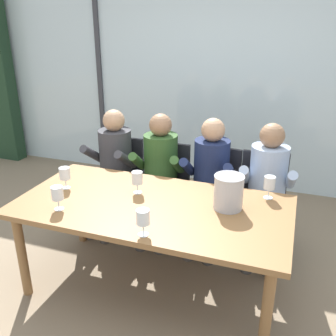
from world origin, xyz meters
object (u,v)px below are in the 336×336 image
person_navy_polo (209,176)px  wine_glass_near_bucket (269,184)px  chair_left_of_center (166,181)px  person_pale_blue_shirt (267,184)px  dining_table (152,213)px  chair_right_of_center (262,193)px  person_charcoal_jacket (112,163)px  wine_glass_center_pour (137,178)px  wine_glass_spare_empty (57,194)px  chair_near_curtain (121,174)px  chair_center (215,187)px  wine_glass_by_right_taster (65,174)px  person_olive_shirt (159,169)px  wine_glass_by_left_taster (143,218)px  ice_bucket_primary (229,192)px

person_navy_polo → wine_glass_near_bucket: size_ratio=6.88×
chair_left_of_center → person_pale_blue_shirt: bearing=-5.6°
chair_left_of_center → person_pale_blue_shirt: person_pale_blue_shirt is taller
person_pale_blue_shirt → wine_glass_near_bucket: 0.43m
dining_table → chair_right_of_center: 1.19m
person_charcoal_jacket → wine_glass_center_pour: person_charcoal_jacket is taller
chair_left_of_center → wine_glass_near_bucket: (1.01, -0.52, 0.35)m
person_pale_blue_shirt → wine_glass_spare_empty: bearing=-144.3°
chair_near_curtain → wine_glass_near_bucket: size_ratio=5.04×
chair_center → chair_right_of_center: size_ratio=1.00×
chair_right_of_center → wine_glass_near_bucket: wine_glass_near_bucket is taller
chair_center → wine_glass_near_bucket: size_ratio=5.04×
chair_left_of_center → person_pale_blue_shirt: size_ratio=0.73×
wine_glass_near_bucket → wine_glass_center_pour: 0.99m
dining_table → wine_glass_by_right_taster: bearing=178.0°
chair_near_curtain → wine_glass_near_bucket: (1.51, -0.53, 0.35)m
dining_table → person_olive_shirt: bearing=107.5°
wine_glass_by_left_taster → wine_glass_spare_empty: bearing=171.0°
person_charcoal_jacket → wine_glass_spare_empty: (0.15, -1.07, 0.17)m
chair_left_of_center → ice_bucket_primary: bearing=-44.0°
chair_left_of_center → chair_right_of_center: size_ratio=1.00×
chair_center → wine_glass_spare_empty: 1.54m
chair_near_curtain → person_olive_shirt: size_ratio=0.73×
dining_table → person_pale_blue_shirt: person_pale_blue_shirt is taller
dining_table → chair_left_of_center: chair_left_of_center is taller
chair_near_curtain → wine_glass_near_bucket: 1.63m
person_charcoal_jacket → person_navy_polo: 0.98m
wine_glass_spare_empty → chair_right_of_center: bearing=43.7°
chair_left_of_center → wine_glass_near_bucket: wine_glass_near_bucket is taller
person_pale_blue_shirt → wine_glass_center_pour: size_ratio=6.88×
dining_table → person_navy_polo: 0.81m
dining_table → wine_glass_near_bucket: bearing=26.0°
person_olive_shirt → wine_glass_by_right_taster: (-0.50, -0.75, 0.18)m
chair_right_of_center → person_charcoal_jacket: 1.46m
person_charcoal_jacket → person_pale_blue_shirt: size_ratio=1.00×
chair_center → person_olive_shirt: size_ratio=0.73×
person_charcoal_jacket → wine_glass_by_right_taster: bearing=-85.8°
wine_glass_by_left_taster → wine_glass_by_right_taster: size_ratio=1.00×
chair_left_of_center → chair_right_of_center: 0.93m
ice_bucket_primary → person_olive_shirt: bearing=140.1°
chair_left_of_center → person_charcoal_jacket: size_ratio=0.73×
person_charcoal_jacket → wine_glass_near_bucket: person_charcoal_jacket is taller
chair_left_of_center → chair_right_of_center: same height
wine_glass_center_pour → person_olive_shirt: bearing=96.2°
ice_bucket_primary → wine_glass_by_right_taster: 1.28m
chair_near_curtain → ice_bucket_primary: ice_bucket_primary is taller
person_olive_shirt → ice_bucket_primary: bearing=-45.3°
chair_left_of_center → dining_table: bearing=-74.4°
ice_bucket_primary → wine_glass_by_right_taster: (-1.28, -0.10, -0.01)m
wine_glass_near_bucket → wine_glass_spare_empty: same height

